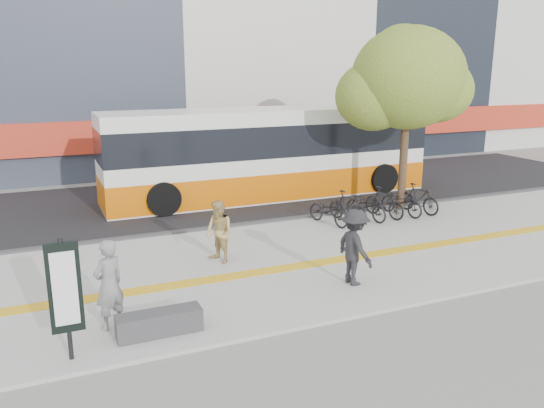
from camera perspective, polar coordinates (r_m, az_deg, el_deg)
name	(u,v)px	position (r m, az deg, el deg)	size (l,w,h in m)	color
ground	(263,292)	(12.62, -0.97, -9.18)	(120.00, 120.00, 0.00)	gray
sidewalk	(240,269)	(13.91, -3.34, -6.75)	(40.00, 7.00, 0.08)	gray
tactile_strip	(247,274)	(13.45, -2.60, -7.28)	(40.00, 0.45, 0.01)	gold
street	(172,202)	(20.81, -10.42, 0.17)	(40.00, 8.00, 0.06)	black
curb	(201,230)	(17.06, -7.37, -2.72)	(40.00, 0.25, 0.14)	#343436
bench	(159,323)	(10.78, -11.64, -12.02)	(1.60, 0.45, 0.45)	#343436
signboard	(65,290)	(9.92, -20.75, -8.35)	(0.55, 0.10, 2.20)	black
street_tree	(405,80)	(19.37, 13.71, 12.39)	(4.40, 3.80, 6.31)	#3A241A
bus	(269,155)	(21.14, -0.33, 5.08)	(12.61, 2.99, 3.36)	silver
bicycle_row	(375,205)	(18.35, 10.62, -0.06)	(4.45, 1.82, 1.00)	black
seated_woman	(109,285)	(10.97, -16.63, -8.04)	(0.65, 0.43, 1.78)	black
pedestrian_tan	(219,232)	(14.05, -5.53, -2.91)	(0.78, 0.61, 1.61)	tan
pedestrian_dark	(355,247)	(12.73, 8.61, -4.47)	(1.15, 0.66, 1.78)	black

